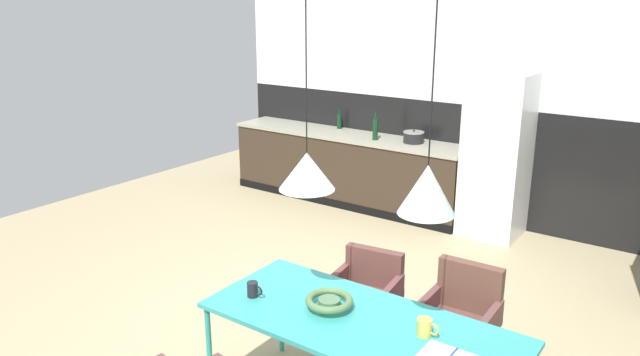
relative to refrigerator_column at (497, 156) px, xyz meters
name	(u,v)px	position (x,y,z in m)	size (l,w,h in m)	color
ground_plane	(287,333)	(-0.56, -3.02, -0.91)	(8.94, 8.94, 0.00)	tan
back_wall_splashback_dark	(460,160)	(-0.56, 0.36, -0.22)	(6.30, 0.12, 1.38)	black
back_wall_panel_upper	(468,43)	(-0.56, 0.36, 1.16)	(6.30, 0.12, 1.38)	silver
kitchen_counter	(347,168)	(-1.95, 0.00, -0.46)	(3.25, 0.63, 0.91)	#35281D
refrigerator_column	(497,156)	(0.00, 0.00, 0.00)	(0.64, 0.60, 1.82)	silver
dining_table	(361,327)	(0.47, -3.60, -0.22)	(1.91, 0.82, 0.73)	teal
armchair_far_side	(367,286)	(0.03, -2.77, -0.42)	(0.54, 0.53, 0.74)	brown
armchair_near_window	(463,308)	(0.77, -2.73, -0.39)	(0.50, 0.48, 0.81)	brown
fruit_bowl	(329,301)	(0.24, -3.59, -0.13)	(0.30, 0.30, 0.08)	#4C704C
mug_wide_latte	(425,327)	(0.85, -3.52, -0.13)	(0.13, 0.09, 0.10)	gold
mug_tall_blue	(253,289)	(-0.25, -3.74, -0.13)	(0.12, 0.07, 0.10)	black
cooking_pot	(414,137)	(-1.03, 0.04, 0.07)	(0.25, 0.25, 0.16)	black
bottle_wine_green	(375,129)	(-1.49, -0.09, 0.13)	(0.07, 0.07, 0.34)	#0F3319
bottle_oil_tall	(339,121)	(-2.21, 0.21, 0.10)	(0.06, 0.06, 0.25)	#0F3319
pendant_lamp_over_table_near	(307,171)	(0.09, -3.61, 0.69)	(0.33, 0.33, 1.23)	black
pendant_lamp_over_table_far	(427,189)	(0.86, -3.61, 0.71)	(0.30, 0.30, 1.22)	black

